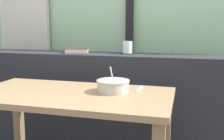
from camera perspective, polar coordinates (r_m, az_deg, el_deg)
The scene contains 9 objects.
curtain_left_panel at distance 3.16m, azimuth -17.76°, elevation 11.29°, with size 0.56×0.06×2.50m, color beige.
window_divider_post at distance 2.76m, azimuth 3.69°, elevation 13.10°, with size 0.07×0.05×2.60m, color black.
dark_console_ledge at distance 2.36m, azimuth -1.68°, elevation -7.33°, with size 2.80×0.33×0.88m, color #23262B.
breakfast_table at distance 1.75m, azimuth -8.45°, elevation -8.14°, with size 1.24×0.64×0.71m.
coaster_square at distance 2.27m, azimuth 3.21°, elevation 3.45°, with size 0.10×0.10×0.01m, color black.
juice_glass at distance 2.26m, azimuth 3.22°, elevation 4.62°, with size 0.08×0.08×0.10m.
closed_book at distance 2.33m, azimuth -7.40°, elevation 4.00°, with size 0.23×0.19×0.04m.
soup_bowl at distance 1.71m, azimuth 0.21°, elevation -3.36°, with size 0.21×0.21×0.16m.
fork_utensil at distance 1.80m, azimuth 5.74°, elevation -3.88°, with size 0.02×0.17×0.01m, color silver.
Camera 1 is at (0.66, -1.61, 1.12)m, focal length 44.03 mm.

